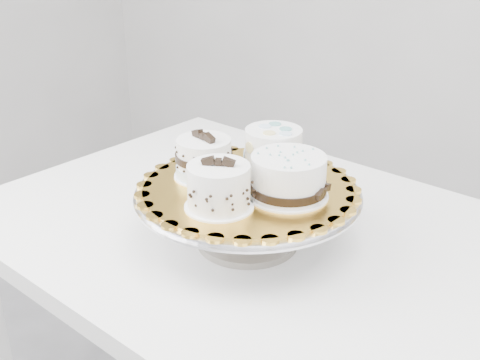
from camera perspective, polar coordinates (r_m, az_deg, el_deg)
The scene contains 7 objects.
table at distance 1.14m, azimuth 3.21°, elevation -8.79°, with size 1.26×0.97×0.75m.
cake_stand at distance 1.03m, azimuth 0.75°, elevation -2.51°, with size 0.38×0.38×0.10m.
cake_board at distance 1.01m, azimuth 0.76°, elevation -0.73°, with size 0.35×0.35×0.01m, color gold.
cake_swirl at distance 0.93m, azimuth -2.02°, elevation -0.73°, with size 0.12×0.12×0.09m.
cake_banded at distance 1.04m, azimuth -3.43°, elevation 1.95°, with size 0.12×0.12×0.09m.
cake_dots at distance 1.07m, azimuth 3.18°, elevation 2.99°, with size 0.12×0.12×0.08m.
cake_ribbon at distance 0.97m, azimuth 4.66°, elevation 0.22°, with size 0.14×0.13×0.07m.
Camera 1 is at (0.29, -0.70, 1.29)m, focal length 45.00 mm.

